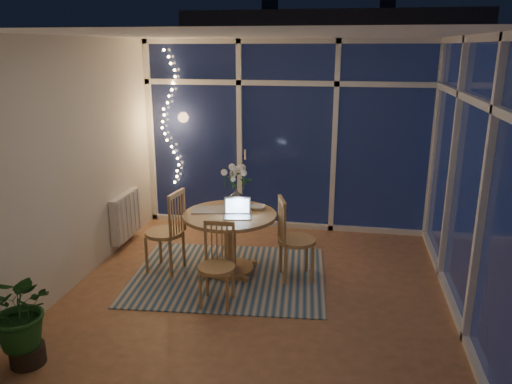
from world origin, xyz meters
TOP-DOWN VIEW (x-y plane):
  - floor at (0.00, 0.00)m, footprint 4.00×4.00m
  - ceiling at (0.00, 0.00)m, footprint 4.00×4.00m
  - wall_back at (0.00, 2.00)m, footprint 4.00×0.04m
  - wall_front at (0.00, -2.00)m, footprint 4.00×0.04m
  - wall_left at (-2.00, 0.00)m, footprint 0.04×4.00m
  - wall_right at (2.00, 0.00)m, footprint 0.04×4.00m
  - window_wall_back at (0.00, 1.96)m, footprint 4.00×0.10m
  - window_wall_right at (1.96, 0.00)m, footprint 0.10×4.00m
  - radiator at (-1.94, 0.90)m, footprint 0.10×0.70m
  - fairy_lights at (-1.65, 1.88)m, footprint 0.24×0.10m
  - garden_patio at (0.50, 5.00)m, footprint 12.00×6.00m
  - garden_fence at (0.00, 5.50)m, footprint 11.00×0.08m
  - neighbour_roof at (0.30, 8.50)m, footprint 7.00×3.00m
  - garden_shrubs at (-0.80, 3.40)m, footprint 0.90×0.90m
  - rug at (-0.42, 0.23)m, footprint 2.28×1.89m
  - dining_table at (-0.42, 0.33)m, footprint 1.13×1.13m
  - chair_left at (-1.17, 0.24)m, footprint 0.52×0.52m
  - chair_right at (0.34, 0.31)m, footprint 0.55×0.55m
  - chair_front at (-0.38, -0.42)m, footprint 0.40×0.40m
  - laptop at (-0.31, 0.22)m, footprint 0.33×0.30m
  - flower_vase at (-0.43, 0.69)m, footprint 0.22×0.22m
  - bowl at (-0.14, 0.54)m, footprint 0.16×0.16m
  - newspapers at (-0.67, 0.38)m, footprint 0.43×0.37m
  - phone at (-0.34, 0.30)m, footprint 0.13×0.09m
  - potted_plant at (-1.65, -1.65)m, footprint 0.58×0.52m

SIDE VIEW (x-z plane):
  - garden_patio at x=0.50m, z-range -0.11..-0.01m
  - floor at x=0.00m, z-range 0.00..0.00m
  - rug at x=-0.42m, z-range 0.00..0.01m
  - dining_table at x=-0.42m, z-range 0.00..0.71m
  - potted_plant at x=-1.65m, z-range 0.00..0.76m
  - radiator at x=-1.94m, z-range 0.11..0.69m
  - chair_front at x=-0.38m, z-range 0.00..0.85m
  - garden_shrubs at x=-0.80m, z-range 0.00..0.90m
  - chair_right at x=0.34m, z-range 0.00..0.95m
  - chair_left at x=-1.17m, z-range 0.00..0.98m
  - phone at x=-0.34m, z-range 0.71..0.72m
  - newspapers at x=-0.67m, z-range 0.71..0.72m
  - bowl at x=-0.14m, z-range 0.71..0.75m
  - flower_vase at x=-0.43m, z-range 0.71..0.92m
  - laptop at x=-0.31m, z-range 0.71..0.92m
  - garden_fence at x=0.00m, z-range 0.00..1.80m
  - wall_back at x=0.00m, z-range 0.00..2.60m
  - wall_front at x=0.00m, z-range 0.00..2.60m
  - wall_left at x=-2.00m, z-range 0.00..2.60m
  - wall_right at x=2.00m, z-range 0.00..2.60m
  - window_wall_back at x=0.00m, z-range 0.00..2.60m
  - window_wall_right at x=1.96m, z-range 0.00..2.60m
  - fairy_lights at x=-1.65m, z-range 0.60..2.45m
  - neighbour_roof at x=0.30m, z-range 1.10..3.30m
  - ceiling at x=0.00m, z-range 2.60..2.60m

